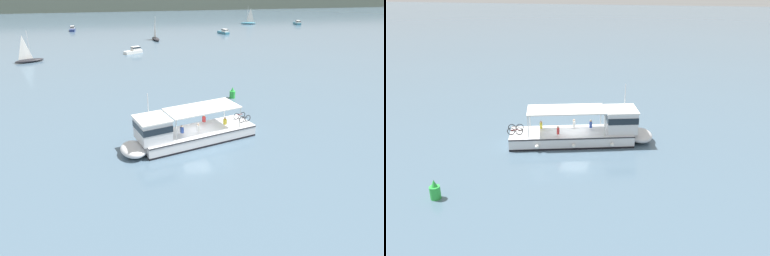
{
  "view_description": "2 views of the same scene",
  "coord_description": "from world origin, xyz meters",
  "views": [
    {
      "loc": [
        -5.73,
        -27.88,
        14.22
      ],
      "look_at": [
        -0.4,
        0.31,
        1.4
      ],
      "focal_mm": 32.31,
      "sensor_mm": 36.0,
      "label": 1
    },
    {
      "loc": [
        -7.21,
        31.31,
        13.71
      ],
      "look_at": [
        -0.4,
        0.31,
        1.4
      ],
      "focal_mm": 35.95,
      "sensor_mm": 36.0,
      "label": 2
    }
  ],
  "objects": [
    {
      "name": "ferry_main",
      "position": [
        -1.38,
        0.03,
        1.02
      ],
      "size": [
        13.06,
        6.58,
        5.32
      ],
      "color": "silver",
      "rests_on": "ground"
    },
    {
      "name": "ground_plane",
      "position": [
        0.0,
        0.0,
        0.0
      ],
      "size": [
        400.0,
        400.0,
        0.0
      ],
      "primitive_type": "plane",
      "color": "slate"
    },
    {
      "name": "channel_buoy",
      "position": [
        6.87,
        11.58,
        0.57
      ],
      "size": [
        0.7,
        0.7,
        1.4
      ],
      "color": "green",
      "rests_on": "ground"
    }
  ]
}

